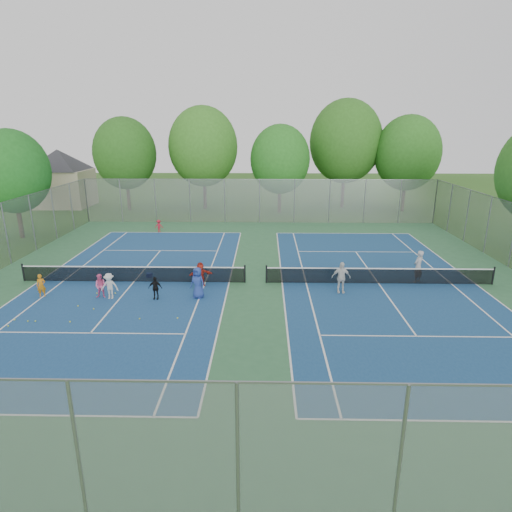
{
  "coord_description": "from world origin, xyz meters",
  "views": [
    {
      "loc": [
        0.51,
        -22.94,
        8.58
      ],
      "look_at": [
        0.0,
        1.0,
        1.3
      ],
      "focal_mm": 30.0,
      "sensor_mm": 36.0,
      "label": 1
    }
  ],
  "objects": [
    {
      "name": "teen_court_b",
      "position": [
        4.59,
        -1.39,
        0.86
      ],
      "size": [
        1.01,
        0.43,
        1.72
      ],
      "primitive_type": "imported",
      "rotation": [
        0.0,
        0.0,
        0.01
      ],
      "color": "silver",
      "rests_on": "ground"
    },
    {
      "name": "child_far_baseline",
      "position": [
        -8.42,
        12.06,
        0.53
      ],
      "size": [
        0.7,
        0.41,
        1.06
      ],
      "primitive_type": "imported",
      "rotation": [
        0.0,
        0.0,
        3.11
      ],
      "color": "#AD1829",
      "rests_on": "ground"
    },
    {
      "name": "tennis_ball_2",
      "position": [
        -8.44,
        -1.9,
        0.03
      ],
      "size": [
        0.07,
        0.07,
        0.07
      ],
      "primitive_type": "sphere",
      "color": "#C1D832",
      "rests_on": "ground"
    },
    {
      "name": "tennis_ball_10",
      "position": [
        -8.34,
        -5.38,
        0.03
      ],
      "size": [
        0.07,
        0.07,
        0.07
      ],
      "primitive_type": "sphere",
      "color": "yellow",
      "rests_on": "ground"
    },
    {
      "name": "tree_nr",
      "position": [
        9.0,
        24.0,
        7.04
      ],
      "size": [
        7.6,
        7.6,
        11.42
      ],
      "color": "#443326",
      "rests_on": "ground"
    },
    {
      "name": "court_left",
      "position": [
        -7.0,
        0.0,
        0.02
      ],
      "size": [
        10.97,
        23.77,
        0.01
      ],
      "primitive_type": "cube",
      "color": "navy",
      "rests_on": "court_pad"
    },
    {
      "name": "tree_nl",
      "position": [
        -6.0,
        23.0,
        6.54
      ],
      "size": [
        7.2,
        7.2,
        10.69
      ],
      "color": "#443326",
      "rests_on": "ground"
    },
    {
      "name": "ball_crate",
      "position": [
        -6.32,
        0.8,
        0.13
      ],
      "size": [
        0.31,
        0.31,
        0.26
      ],
      "primitive_type": "cube",
      "rotation": [
        0.0,
        0.0,
        0.01
      ],
      "color": "blue",
      "rests_on": "ground"
    },
    {
      "name": "ball_hopper",
      "position": [
        -3.3,
        0.19,
        0.28
      ],
      "size": [
        0.36,
        0.36,
        0.55
      ],
      "primitive_type": "cube",
      "rotation": [
        0.0,
        0.0,
        -0.36
      ],
      "color": "green",
      "rests_on": "ground"
    },
    {
      "name": "student_d",
      "position": [
        -5.12,
        -2.5,
        0.6
      ],
      "size": [
        0.71,
        0.31,
        1.21
      ],
      "primitive_type": "imported",
      "rotation": [
        0.0,
        0.0,
        -0.02
      ],
      "color": "black",
      "rests_on": "ground"
    },
    {
      "name": "net_right",
      "position": [
        7.0,
        0.0,
        0.46
      ],
      "size": [
        12.87,
        0.1,
        0.91
      ],
      "primitive_type": "cube",
      "color": "black",
      "rests_on": "ground"
    },
    {
      "name": "court_right",
      "position": [
        7.0,
        0.0,
        0.02
      ],
      "size": [
        10.97,
        23.77,
        0.01
      ],
      "primitive_type": "cube",
      "color": "navy",
      "rests_on": "court_pad"
    },
    {
      "name": "tennis_ball_6",
      "position": [
        -7.46,
        -1.87,
        0.03
      ],
      "size": [
        0.07,
        0.07,
        0.07
      ],
      "primitive_type": "sphere",
      "color": "#E2F238",
      "rests_on": "ground"
    },
    {
      "name": "tennis_ball_4",
      "position": [
        -8.73,
        -3.6,
        0.03
      ],
      "size": [
        0.07,
        0.07,
        0.07
      ],
      "primitive_type": "sphere",
      "color": "#CED431",
      "rests_on": "ground"
    },
    {
      "name": "tree_ne",
      "position": [
        15.0,
        22.0,
        5.97
      ],
      "size": [
        6.6,
        6.6,
        9.77
      ],
      "color": "#443326",
      "rests_on": "ground"
    },
    {
      "name": "tennis_ball_0",
      "position": [
        -5.26,
        -4.99,
        0.03
      ],
      "size": [
        0.07,
        0.07,
        0.07
      ],
      "primitive_type": "sphere",
      "color": "#BDCB2F",
      "rests_on": "ground"
    },
    {
      "name": "house",
      "position": [
        -22.0,
        24.0,
        4.21
      ],
      "size": [
        11.03,
        11.03,
        7.3
      ],
      "color": "#B7A88C",
      "rests_on": "ground"
    },
    {
      "name": "tree_nc",
      "position": [
        2.0,
        21.0,
        5.39
      ],
      "size": [
        6.0,
        6.0,
        8.85
      ],
      "color": "#443326",
      "rests_on": "ground"
    },
    {
      "name": "student_e",
      "position": [
        -2.95,
        -2.28,
        0.83
      ],
      "size": [
        0.96,
        0.82,
        1.66
      ],
      "primitive_type": "imported",
      "rotation": [
        0.0,
        0.0,
        -0.43
      ],
      "color": "navy",
      "rests_on": "ground"
    },
    {
      "name": "tennis_ball_1",
      "position": [
        -9.96,
        -5.35,
        0.03
      ],
      "size": [
        0.07,
        0.07,
        0.07
      ],
      "primitive_type": "sphere",
      "color": "#BEDB33",
      "rests_on": "ground"
    },
    {
      "name": "tennis_ball_5",
      "position": [
        -10.3,
        -5.36,
        0.03
      ],
      "size": [
        0.07,
        0.07,
        0.07
      ],
      "primitive_type": "sphere",
      "color": "#AAC32D",
      "rests_on": "ground"
    },
    {
      "name": "ground",
      "position": [
        0.0,
        0.0,
        0.0
      ],
      "size": [
        120.0,
        120.0,
        0.0
      ],
      "primitive_type": "plane",
      "color": "#2B571B",
      "rests_on": "ground"
    },
    {
      "name": "tennis_ball_8",
      "position": [
        -10.99,
        -5.22,
        0.03
      ],
      "size": [
        0.07,
        0.07,
        0.07
      ],
      "primitive_type": "sphere",
      "color": "#AED030",
      "rests_on": "ground"
    },
    {
      "name": "student_b",
      "position": [
        -7.98,
        -2.38,
        0.64
      ],
      "size": [
        0.65,
        0.52,
        1.29
      ],
      "primitive_type": "imported",
      "rotation": [
        0.0,
        0.0,
        0.06
      ],
      "color": "#E85A94",
      "rests_on": "ground"
    },
    {
      "name": "student_c",
      "position": [
        -7.48,
        -2.51,
        0.69
      ],
      "size": [
        0.9,
        0.52,
        1.39
      ],
      "primitive_type": "imported",
      "rotation": [
        0.0,
        0.0,
        0.01
      ],
      "color": "beige",
      "rests_on": "ground"
    },
    {
      "name": "tree_side_w",
      "position": [
        -19.0,
        10.0,
        5.24
      ],
      "size": [
        5.6,
        5.6,
        8.47
      ],
      "color": "#443326",
      "rests_on": "ground"
    },
    {
      "name": "fence_south",
      "position": [
        0.0,
        -16.0,
        2.0
      ],
      "size": [
        32.0,
        0.1,
        4.0
      ],
      "primitive_type": "cube",
      "color": "gray",
      "rests_on": "ground"
    },
    {
      "name": "court_pad",
      "position": [
        0.0,
        0.0,
        0.01
      ],
      "size": [
        32.0,
        32.0,
        0.01
      ],
      "primitive_type": "cube",
      "color": "#30663E",
      "rests_on": "ground"
    },
    {
      "name": "net_left",
      "position": [
        -7.0,
        0.0,
        0.46
      ],
      "size": [
        12.87,
        0.1,
        0.91
      ],
      "primitive_type": "cube",
      "color": "black",
      "rests_on": "ground"
    },
    {
      "name": "tennis_ball_9",
      "position": [
        -3.52,
        -4.88,
        0.03
      ],
      "size": [
        0.07,
        0.07,
        0.07
      ],
      "primitive_type": "sphere",
      "color": "yellow",
      "rests_on": "ground"
    },
    {
      "name": "fence_north",
      "position": [
        0.0,
        16.0,
        2.0
      ],
      "size": [
        32.0,
        0.1,
        4.0
      ],
      "primitive_type": "cube",
      "color": "gray",
      "rests_on": "ground"
    },
    {
      "name": "tennis_ball_7",
      "position": [
        -7.82,
        -3.95,
        0.03
      ],
      "size": [
        0.07,
        0.07,
        0.07
      ],
      "primitive_type": "sphere",
      "color": "gold",
      "rests_on": "ground"
    },
    {
      "name": "instructor",
      "position": [
        9.24,
        0.31,
        0.94
      ],
      "size": [
        0.82,
        0.79,
        1.88
      ],
      "primitive_type": "imported",
      "rotation": [
        0.0,
        0.0,
        3.84
      ],
      "color": "#9A9A9C",
      "rests_on": "ground"
    },
    {
      "name": "student_f",
      "position": [
        -3.05,
        -0.6,
        0.69
      ],
      "size": [
        1.35,
        0.76,
        1.39
      ],
      "primitive_type": "imported",
      "rotation": [
        0.0,
        0.0,
        0.29
      ],
      "color": "#A02316",
      "rests_on": "ground"
    },
    {
      "name": "tree_nw",
      "position": [
        -14.0,
        22.0,
        5.89
      ],
      "size": [
        6.4,
        6.4,
        9.58
      ],
      "color": "#443326",
      "rests_on": "ground"
    },
    {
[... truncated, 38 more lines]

